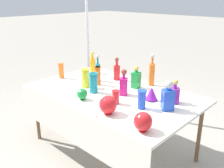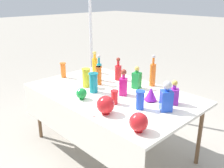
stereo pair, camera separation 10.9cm
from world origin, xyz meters
The scene contains 23 objects.
ground_plane centered at (0.00, 0.00, 0.00)m, with size 40.00×40.00×0.00m, color #A0998C.
display_table centered at (0.00, -0.04, 0.70)m, with size 1.94×1.20×0.76m.
tall_bottle_0 centered at (-0.71, 0.35, 0.89)m, with size 0.08×0.08×0.31m.
tall_bottle_1 centered at (-0.26, 0.37, 0.88)m, with size 0.09×0.09×0.30m.
tall_bottle_2 centered at (-0.42, 0.17, 0.89)m, with size 0.07×0.07×0.34m.
tall_bottle_3 centered at (0.19, 0.50, 0.91)m, with size 0.07×0.07×0.39m.
square_decanter_0 centered at (0.67, 0.23, 0.86)m, with size 0.13×0.13×0.25m.
square_decanter_1 centered at (0.70, 0.04, 0.89)m, with size 0.15×0.15×0.30m.
square_decanter_2 centered at (0.11, 0.30, 0.87)m, with size 0.10×0.10×0.27m.
square_decanter_3 centered at (0.15, 0.04, 0.89)m, with size 0.12×0.12×0.30m.
slender_vase_0 centered at (-0.30, 0.07, 0.88)m, with size 0.09×0.09×0.23m.
slender_vase_1 centered at (0.25, -0.21, 0.84)m, with size 0.08×0.08×0.14m.
slender_vase_2 centered at (0.51, -0.11, 0.86)m, with size 0.09×0.09×0.19m.
slender_vase_3 centered at (-0.84, -0.09, 0.87)m, with size 0.08×0.08×0.20m.
slender_vase_4 centered at (-0.15, -0.15, 0.88)m, with size 0.11×0.11×0.23m.
slender_vase_5 centered at (-0.35, -0.10, 0.88)m, with size 0.10×0.10×0.23m.
fluted_vase_0 centered at (0.46, 0.12, 0.84)m, with size 0.13×0.13×0.15m.
round_bowl_0 centered at (-0.08, -0.37, 0.82)m, with size 0.12×0.12×0.12m.
round_bowl_1 centered at (0.35, -0.42, 0.85)m, with size 0.17×0.17×0.18m.
round_bowl_2 centered at (0.78, -0.45, 0.85)m, with size 0.16×0.16×0.17m.
price_tag_left centered at (-0.56, -0.51, 0.78)m, with size 0.05×0.01×0.04m, color white.
price_tag_center centered at (0.30, -0.54, 0.78)m, with size 0.05×0.01×0.03m, color white.
canopy_pole centered at (-1.15, 0.65, 1.11)m, with size 0.18×0.18×2.75m.
Camera 2 is at (1.91, -1.85, 1.82)m, focal length 40.00 mm.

